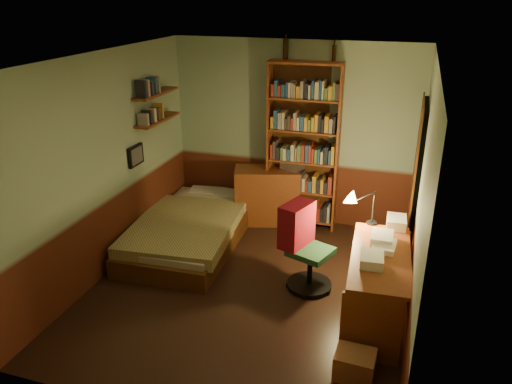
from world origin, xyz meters
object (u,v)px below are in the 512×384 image
(desk_lamp, at_px, (374,197))
(bookshelf, at_px, (303,147))
(dresser, at_px, (267,195))
(desk, at_px, (377,287))
(cardboard_box_b, at_px, (355,365))
(bed, at_px, (191,220))
(mini_stereo, at_px, (292,164))
(office_chair, at_px, (311,248))

(desk_lamp, bearing_deg, bookshelf, 127.82)
(dresser, height_order, desk, dresser)
(desk, xyz_separation_m, desk_lamp, (-0.16, 0.70, 0.71))
(desk, relative_size, desk_lamp, 2.12)
(bookshelf, xyz_separation_m, desk_lamp, (1.10, -1.30, -0.08))
(bookshelf, relative_size, desk_lamp, 3.52)
(dresser, xyz_separation_m, desk, (1.75, -1.92, -0.03))
(cardboard_box_b, bearing_deg, desk, 84.03)
(desk, distance_m, cardboard_box_b, 0.96)
(bed, distance_m, bookshelf, 1.84)
(bed, relative_size, mini_stereo, 7.87)
(mini_stereo, distance_m, desk_lamp, 1.84)
(desk, bearing_deg, desk_lamp, 99.61)
(desk_lamp, bearing_deg, dresser, 140.20)
(desk_lamp, relative_size, office_chair, 0.65)
(mini_stereo, height_order, bookshelf, bookshelf)
(dresser, relative_size, mini_stereo, 3.20)
(mini_stereo, relative_size, office_chair, 0.28)
(dresser, xyz_separation_m, desk_lamp, (1.59, -1.21, 0.68))
(desk_lamp, height_order, cardboard_box_b, desk_lamp)
(mini_stereo, bearing_deg, office_chair, -49.94)
(mini_stereo, relative_size, bookshelf, 0.12)
(dresser, height_order, cardboard_box_b, dresser)
(dresser, bearing_deg, office_chair, -74.40)
(desk, bearing_deg, office_chair, 151.77)
(bed, bearing_deg, desk, -23.58)
(office_chair, height_order, cardboard_box_b, office_chair)
(mini_stereo, xyz_separation_m, desk_lamp, (1.25, -1.34, 0.19))
(bed, xyz_separation_m, bookshelf, (1.28, 1.03, 0.83))
(mini_stereo, height_order, desk_lamp, desk_lamp)
(bed, height_order, cardboard_box_b, bed)
(bookshelf, distance_m, desk, 2.49)
(bed, distance_m, mini_stereo, 1.65)
(cardboard_box_b, bearing_deg, mini_stereo, 114.01)
(dresser, xyz_separation_m, bookshelf, (0.49, 0.08, 0.76))
(mini_stereo, xyz_separation_m, bookshelf, (0.15, -0.04, 0.27))
(bed, relative_size, desk_lamp, 3.41)
(bed, height_order, office_chair, office_chair)
(bed, distance_m, cardboard_box_b, 3.10)
(bookshelf, bearing_deg, bed, -143.63)
(bed, height_order, desk_lamp, desk_lamp)
(desk_lamp, distance_m, cardboard_box_b, 1.89)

